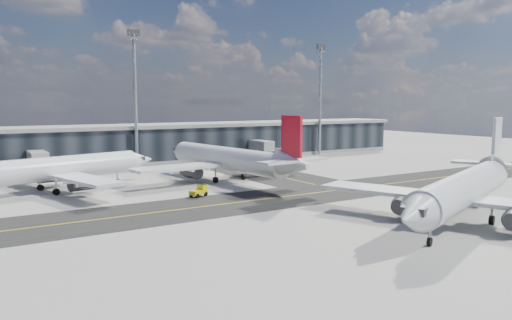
{
  "coord_description": "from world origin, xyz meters",
  "views": [
    {
      "loc": [
        -34.64,
        -55.09,
        13.88
      ],
      "look_at": [
        5.91,
        9.57,
        5.0
      ],
      "focal_mm": 35.0,
      "sensor_mm": 36.0,
      "label": 1
    }
  ],
  "objects_px": {
    "airliner_redtail": "(229,159)",
    "service_van": "(229,160)",
    "baggage_tug": "(200,191)",
    "airliner_near": "(465,189)",
    "airliner_af": "(50,169)"
  },
  "relations": [
    {
      "from": "airliner_redtail",
      "to": "service_van",
      "type": "distance_m",
      "value": 26.31
    },
    {
      "from": "airliner_redtail",
      "to": "baggage_tug",
      "type": "xyz_separation_m",
      "value": [
        -10.57,
        -10.25,
        -3.06
      ]
    },
    {
      "from": "baggage_tug",
      "to": "airliner_near",
      "type": "bearing_deg",
      "value": 9.88
    },
    {
      "from": "airliner_redtail",
      "to": "airliner_near",
      "type": "relative_size",
      "value": 1.06
    },
    {
      "from": "airliner_af",
      "to": "airliner_near",
      "type": "bearing_deg",
      "value": 24.87
    },
    {
      "from": "service_van",
      "to": "airliner_near",
      "type": "bearing_deg",
      "value": -99.41
    },
    {
      "from": "baggage_tug",
      "to": "service_van",
      "type": "bearing_deg",
      "value": 122.68
    },
    {
      "from": "airliner_near",
      "to": "service_van",
      "type": "xyz_separation_m",
      "value": [
        4.03,
        63.72,
        -3.12
      ]
    },
    {
      "from": "airliner_redtail",
      "to": "airliner_af",
      "type": "bearing_deg",
      "value": 164.62
    },
    {
      "from": "airliner_redtail",
      "to": "service_van",
      "type": "relative_size",
      "value": 7.48
    },
    {
      "from": "airliner_near",
      "to": "baggage_tug",
      "type": "distance_m",
      "value": 36.3
    },
    {
      "from": "airliner_redtail",
      "to": "baggage_tug",
      "type": "distance_m",
      "value": 15.04
    },
    {
      "from": "airliner_near",
      "to": "airliner_af",
      "type": "bearing_deg",
      "value": 18.06
    },
    {
      "from": "airliner_af",
      "to": "airliner_near",
      "type": "xyz_separation_m",
      "value": [
        37.38,
        -45.65,
        0.25
      ]
    },
    {
      "from": "airliner_near",
      "to": "baggage_tug",
      "type": "relative_size",
      "value": 12.4
    }
  ]
}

